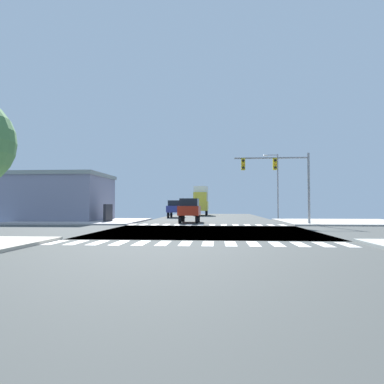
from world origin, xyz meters
name	(u,v)px	position (x,y,z in m)	size (l,w,h in m)	color
ground	(207,232)	(0.00, 0.00, -0.03)	(90.00, 90.00, 0.05)	#414441
sidewalk_corner_ne	(344,222)	(13.00, 12.00, 0.07)	(12.00, 12.00, 0.14)	#B2ADA3
sidewalk_corner_nw	(84,221)	(-13.00, 12.00, 0.07)	(12.00, 12.00, 0.14)	#B0A7A6
crosswalk_near	(197,243)	(-0.25, -7.30, 0.00)	(13.50, 2.00, 0.01)	white
crosswalk_far	(206,225)	(-0.25, 7.30, 0.00)	(13.50, 2.00, 0.01)	white
traffic_signal_mast	(279,172)	(6.04, 7.58, 4.59)	(6.47, 0.55, 6.22)	gray
street_lamp	(276,180)	(7.62, 18.66, 4.66)	(1.78, 0.32, 7.75)	gray
bank_building	(40,197)	(-18.59, 13.63, 2.56)	(16.01, 8.58, 5.10)	gray
box_truck_nearside_1	(201,200)	(-2.00, 35.12, 2.56)	(2.40, 7.20, 4.85)	black
suv_crossing_1	(190,208)	(-2.00, 11.07, 1.39)	(1.96, 4.60, 2.34)	black
suv_queued_2	(175,207)	(-5.00, 24.45, 1.39)	(1.96, 4.60, 2.34)	black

